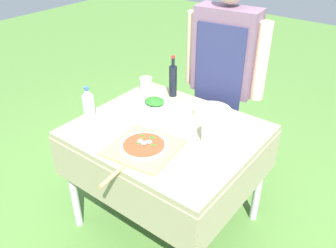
# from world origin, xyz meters

# --- Properties ---
(ground_plane) EXTENTS (12.00, 12.00, 0.00)m
(ground_plane) POSITION_xyz_m (0.00, 0.00, 0.00)
(ground_plane) COLOR #517F38
(prep_table) EXTENTS (1.12, 0.97, 0.81)m
(prep_table) POSITION_xyz_m (0.00, 0.00, 0.70)
(prep_table) COLOR gray
(prep_table) RESTS_ON ground
(person_cook) EXTENTS (0.61, 0.24, 1.63)m
(person_cook) POSITION_xyz_m (0.01, 0.66, 0.96)
(person_cook) COLOR #333D56
(person_cook) RESTS_ON ground
(pizza_on_peel) EXTENTS (0.41, 0.60, 0.05)m
(pizza_on_peel) POSITION_xyz_m (0.03, -0.26, 0.82)
(pizza_on_peel) COLOR tan
(pizza_on_peel) RESTS_ON prep_table
(oil_bottle) EXTENTS (0.06, 0.06, 0.31)m
(oil_bottle) POSITION_xyz_m (-0.25, 0.39, 0.93)
(oil_bottle) COLOR black
(oil_bottle) RESTS_ON prep_table
(water_bottle) EXTENTS (0.07, 0.07, 0.23)m
(water_bottle) POSITION_xyz_m (-0.47, -0.21, 0.91)
(water_bottle) COLOR silver
(water_bottle) RESTS_ON prep_table
(herb_container) EXTENTS (0.18, 0.16, 0.04)m
(herb_container) POSITION_xyz_m (-0.26, 0.20, 0.83)
(herb_container) COLOR silver
(herb_container) RESTS_ON prep_table
(mixing_tub) EXTENTS (0.14, 0.14, 0.13)m
(mixing_tub) POSITION_xyz_m (0.30, 0.07, 0.87)
(mixing_tub) COLOR silver
(mixing_tub) RESTS_ON prep_table
(plate_stack) EXTENTS (0.26, 0.26, 0.04)m
(plate_stack) POSITION_xyz_m (0.13, 0.32, 0.83)
(plate_stack) COLOR beige
(plate_stack) RESTS_ON prep_table
(sauce_jar) EXTENTS (0.09, 0.09, 0.10)m
(sauce_jar) POSITION_xyz_m (-0.46, 0.33, 0.85)
(sauce_jar) COLOR silver
(sauce_jar) RESTS_ON prep_table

